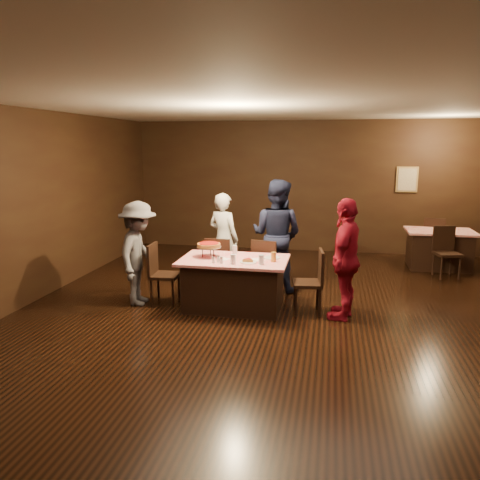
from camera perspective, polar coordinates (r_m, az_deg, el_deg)
name	(u,v)px	position (r m, az deg, el deg)	size (l,w,h in m)	color
room	(285,170)	(5.95, 5.56, 8.53)	(10.00, 10.04, 3.02)	black
main_table	(234,284)	(7.10, -0.73, -5.33)	(1.60, 1.00, 0.77)	red
back_table	(439,249)	(10.23, 23.08, -1.04)	(1.30, 0.90, 0.77)	#A5110B
chair_far_left	(220,264)	(7.87, -2.46, -2.99)	(0.42, 0.42, 0.95)	black
chair_far_right	(267,267)	(7.72, 3.33, -3.27)	(0.42, 0.42, 0.95)	black
chair_end_left	(165,274)	(7.37, -9.15, -4.12)	(0.42, 0.42, 0.95)	black
chair_end_right	(307,282)	(6.94, 8.22, -5.07)	(0.42, 0.42, 0.95)	black
chair_back_near	(447,253)	(9.54, 23.96, -1.41)	(0.42, 0.42, 0.95)	black
chair_back_far	(433,239)	(10.78, 22.48, 0.10)	(0.42, 0.42, 0.95)	black
diner_white_jacket	(223,239)	(8.26, -2.03, 0.14)	(0.60, 0.39, 1.63)	silver
diner_navy_hoodie	(277,235)	(7.97, 4.48, 0.62)	(0.92, 0.71, 1.89)	black
diner_grey_knit	(139,253)	(7.36, -12.26, -1.60)	(1.04, 0.60, 1.61)	#555459
diner_red_shirt	(346,259)	(6.75, 12.76, -2.29)	(1.02, 0.42, 1.73)	maroon
pizza_stand	(209,245)	(7.10, -3.82, -0.64)	(0.38, 0.38, 0.22)	black
plate_with_slice	(248,261)	(6.78, 1.02, -2.56)	(0.25, 0.25, 0.06)	white
plate_empty	(272,258)	(7.05, 3.89, -2.17)	(0.25, 0.25, 0.01)	white
glass_front_left	(233,259)	(6.69, -0.85, -2.35)	(0.08, 0.08, 0.14)	silver
glass_front_right	(261,260)	(6.67, 2.61, -2.41)	(0.08, 0.08, 0.14)	silver
glass_amber	(273,257)	(6.84, 4.10, -2.07)	(0.08, 0.08, 0.14)	#BF7F26
glass_back	(235,250)	(7.28, -0.64, -1.21)	(0.08, 0.08, 0.14)	silver
condiments	(218,260)	(6.76, -2.73, -2.40)	(0.17, 0.10, 0.09)	silver
napkin_center	(254,260)	(6.95, 1.69, -2.40)	(0.16, 0.16, 0.01)	white
napkin_left	(223,259)	(6.98, -2.03, -2.33)	(0.16, 0.16, 0.01)	white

